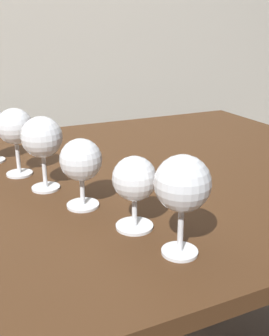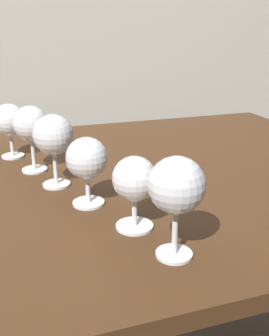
% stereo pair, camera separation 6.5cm
% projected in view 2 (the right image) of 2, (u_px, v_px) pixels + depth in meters
% --- Properties ---
extents(dining_table, '(1.55, 0.98, 0.73)m').
position_uv_depth(dining_table, '(82.00, 208.00, 0.94)').
color(dining_table, '#472B16').
rests_on(dining_table, ground_plane).
extents(wine_glass_cabernet, '(0.08, 0.08, 0.16)m').
position_uv_depth(wine_glass_cabernet, '(177.00, 188.00, 0.57)').
color(wine_glass_cabernet, white).
rests_on(wine_glass_cabernet, dining_table).
extents(wine_glass_port, '(0.08, 0.08, 0.13)m').
position_uv_depth(wine_glass_port, '(134.00, 181.00, 0.66)').
color(wine_glass_port, white).
rests_on(wine_glass_port, dining_table).
extents(wine_glass_merlot, '(0.08, 0.08, 0.13)m').
position_uv_depth(wine_glass_merlot, '(87.00, 160.00, 0.75)').
color(wine_glass_merlot, white).
rests_on(wine_glass_merlot, dining_table).
extents(wine_glass_pinot, '(0.08, 0.08, 0.16)m').
position_uv_depth(wine_glass_pinot, '(53.00, 136.00, 0.83)').
color(wine_glass_pinot, white).
rests_on(wine_glass_pinot, dining_table).
extents(wine_glass_white, '(0.08, 0.08, 0.16)m').
position_uv_depth(wine_glass_white, '(31.00, 124.00, 0.92)').
color(wine_glass_white, white).
rests_on(wine_glass_white, dining_table).
extents(wine_glass_chardonnay, '(0.08, 0.08, 0.14)m').
position_uv_depth(wine_glass_chardonnay, '(9.00, 121.00, 1.02)').
color(wine_glass_chardonnay, white).
rests_on(wine_glass_chardonnay, dining_table).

